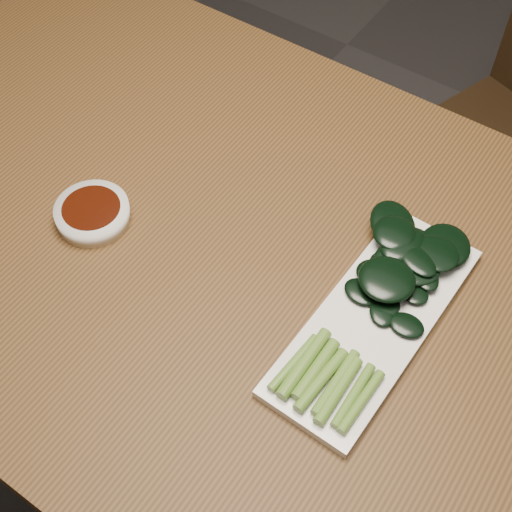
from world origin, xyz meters
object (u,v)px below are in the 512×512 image
table (259,288)px  serving_plate (374,320)px  sauce_bowl (93,213)px  gai_lan (392,279)px

table → serving_plate: (0.17, -0.00, 0.08)m
table → sauce_bowl: bearing=-161.5°
sauce_bowl → gai_lan: bearing=18.1°
table → serving_plate: size_ratio=4.13×
table → gai_lan: size_ratio=4.08×
sauce_bowl → gai_lan: gai_lan is taller
table → gai_lan: (0.17, 0.05, 0.10)m
gai_lan → table: bearing=-162.4°
sauce_bowl → serving_plate: size_ratio=0.30×
sauce_bowl → gai_lan: size_ratio=0.30×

